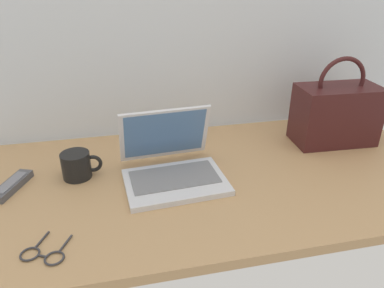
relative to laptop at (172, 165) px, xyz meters
The scene contains 6 objects.
desk 0.14m from the laptop, ahead, with size 1.60×0.76×0.03m.
laptop is the anchor object (origin of this frame).
coffee_mug 0.30m from the laptop, 167.60° to the left, with size 0.13×0.09×0.09m.
remote_control_near 0.49m from the laptop, behind, with size 0.10×0.17×0.02m.
eyeglasses 0.46m from the laptop, 141.23° to the right, with size 0.12×0.13×0.01m.
handbag 0.67m from the laptop, 11.21° to the left, with size 0.31×0.17×0.33m.
Camera 1 is at (-0.27, -0.97, 0.65)m, focal length 33.58 mm.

